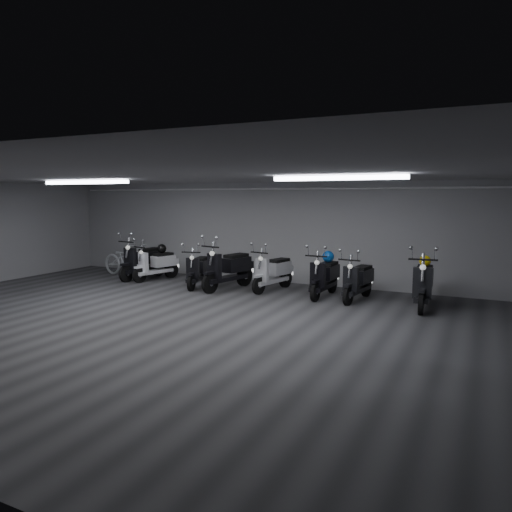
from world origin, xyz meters
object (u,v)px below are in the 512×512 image
at_px(scooter_7, 324,270).
at_px(helmet_0, 328,257).
at_px(scooter_3, 198,264).
at_px(scooter_9, 424,276).
at_px(helmet_2, 162,249).
at_px(scooter_2, 155,259).
at_px(scooter_5, 228,262).
at_px(scooter_8, 358,274).
at_px(bicycle, 127,256).
at_px(helmet_1, 425,261).
at_px(scooter_0, 142,255).
at_px(scooter_6, 273,266).

relative_size(scooter_7, helmet_0, 6.20).
distance_m(scooter_3, scooter_9, 5.70).
xyz_separation_m(scooter_9, helmet_2, (-7.31, 0.46, 0.20)).
distance_m(scooter_2, scooter_7, 5.09).
relative_size(scooter_5, scooter_8, 1.15).
xyz_separation_m(bicycle, helmet_1, (8.60, -0.17, 0.39)).
bearing_deg(helmet_0, scooter_2, -177.98).
distance_m(scooter_0, scooter_3, 2.19).
relative_size(scooter_9, helmet_0, 6.69).
relative_size(scooter_5, bicycle, 1.04).
bearing_deg(scooter_5, scooter_9, 14.41).
relative_size(scooter_6, scooter_7, 0.98).
height_order(scooter_2, scooter_3, scooter_2).
height_order(helmet_0, helmet_2, helmet_0).
bearing_deg(scooter_9, scooter_8, 172.39).
height_order(scooter_6, helmet_0, scooter_6).
xyz_separation_m(scooter_7, helmet_1, (2.27, 0.10, 0.34)).
distance_m(scooter_0, bicycle, 0.79).
xyz_separation_m(scooter_9, bicycle, (-8.62, 0.43, -0.10)).
relative_size(scooter_5, helmet_0, 6.89).
xyz_separation_m(scooter_5, scooter_8, (3.37, 0.15, -0.10)).
height_order(scooter_2, helmet_2, scooter_2).
distance_m(scooter_9, helmet_0, 2.32).
bearing_deg(scooter_2, scooter_3, 4.45).
xyz_separation_m(scooter_9, helmet_1, (-0.02, 0.26, 0.29)).
relative_size(scooter_3, helmet_0, 5.87).
xyz_separation_m(scooter_6, helmet_0, (1.44, 0.10, 0.31)).
xyz_separation_m(scooter_2, scooter_6, (3.66, 0.08, 0.02)).
xyz_separation_m(scooter_2, helmet_2, (0.06, 0.22, 0.28)).
relative_size(scooter_0, scooter_6, 1.10).
relative_size(scooter_0, scooter_3, 1.15).
xyz_separation_m(scooter_0, scooter_2, (0.48, -0.02, -0.09)).
bearing_deg(bicycle, scooter_0, -96.38).
bearing_deg(scooter_9, helmet_1, 90.00).
bearing_deg(helmet_0, scooter_8, -21.00).
bearing_deg(scooter_5, scooter_2, -172.63).
relative_size(bicycle, helmet_1, 7.56).
relative_size(scooter_3, scooter_5, 0.85).
xyz_separation_m(scooter_2, scooter_8, (5.92, -0.13, 0.01)).
distance_m(scooter_8, scooter_9, 1.46).
relative_size(scooter_2, scooter_8, 0.99).
height_order(scooter_7, scooter_9, scooter_9).
bearing_deg(bicycle, helmet_0, -83.08).
relative_size(scooter_7, scooter_9, 0.93).
xyz_separation_m(scooter_6, helmet_1, (3.69, -0.05, 0.36)).
bearing_deg(scooter_0, scooter_2, 4.12).
xyz_separation_m(scooter_9, helmet_0, (-2.27, 0.41, 0.25)).
height_order(scooter_0, helmet_0, scooter_0).
height_order(scooter_8, bicycle, scooter_8).
relative_size(scooter_2, scooter_7, 0.95).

